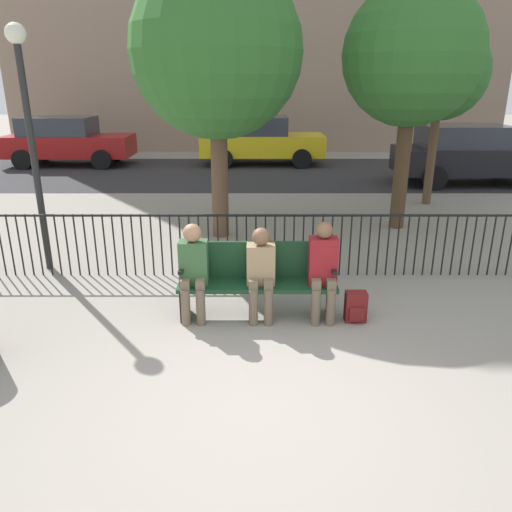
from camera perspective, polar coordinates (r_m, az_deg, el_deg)
name	(u,v)px	position (r m, az deg, el deg)	size (l,w,h in m)	color
ground_plane	(257,408)	(4.70, 0.07, -16.95)	(80.00, 80.00, 0.00)	gray
park_bench	(256,277)	(6.15, 0.00, -2.39)	(1.93, 0.45, 0.92)	#14381E
seated_person_0	(192,267)	(6.01, -7.34, -1.25)	(0.34, 0.39, 1.20)	brown
seated_person_1	(259,269)	(5.97, 0.40, -1.50)	(0.34, 0.39, 1.16)	brown
seated_person_2	(322,267)	(6.01, 7.51, -1.20)	(0.34, 0.39, 1.23)	brown
backpack	(354,307)	(6.20, 11.16, -5.73)	(0.26, 0.20, 0.38)	maroon
fence_railing	(255,240)	(7.36, -0.16, 1.86)	(9.01, 0.03, 0.95)	black
tree_0	(215,52)	(9.11, -4.72, 22.24)	(2.94, 2.94, 4.72)	brown
tree_1	(439,73)	(12.33, 20.20, 19.02)	(2.07, 2.07, 3.98)	brown
tree_2	(411,56)	(10.04, 17.26, 20.97)	(2.54, 2.54, 4.48)	#4C3823
lamp_post	(25,114)	(8.01, -24.85, 14.56)	(0.28, 0.28, 3.52)	black
street_surface	(255,173)	(16.02, -0.12, 9.48)	(24.00, 6.00, 0.01)	#2B2B2D
parked_car_0	(65,141)	(18.56, -21.02, 12.22)	(4.20, 1.94, 1.62)	maroon
parked_car_1	(258,140)	(17.59, 0.24, 13.14)	(4.20, 1.94, 1.62)	yellow
parked_car_2	(468,154)	(15.39, 23.06, 10.71)	(4.20, 1.94, 1.62)	black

